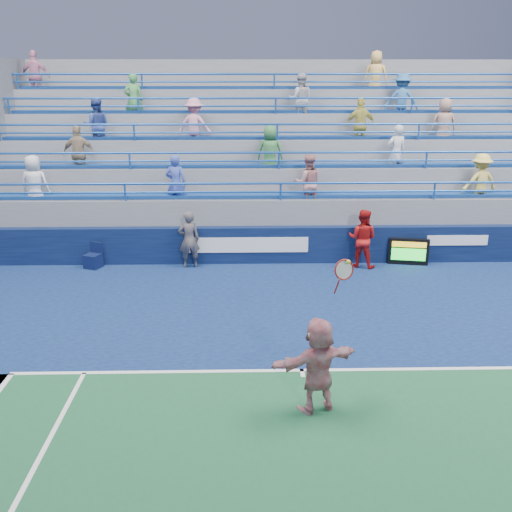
{
  "coord_description": "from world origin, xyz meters",
  "views": [
    {
      "loc": [
        -1.09,
        -9.58,
        5.4
      ],
      "look_at": [
        -0.81,
        2.5,
        1.5
      ],
      "focal_mm": 40.0,
      "sensor_mm": 36.0,
      "label": 1
    }
  ],
  "objects_px": {
    "serve_speed_board": "(408,252)",
    "tennis_player": "(318,365)",
    "line_judge": "(189,240)",
    "ball_girl": "(362,239)",
    "judge_chair": "(93,260)"
  },
  "relations": [
    {
      "from": "serve_speed_board",
      "to": "tennis_player",
      "type": "xyz_separation_m",
      "value": [
        -3.62,
        -7.49,
        0.43
      ]
    },
    {
      "from": "line_judge",
      "to": "ball_girl",
      "type": "relative_size",
      "value": 0.98
    },
    {
      "from": "judge_chair",
      "to": "tennis_player",
      "type": "height_order",
      "value": "tennis_player"
    },
    {
      "from": "judge_chair",
      "to": "tennis_player",
      "type": "xyz_separation_m",
      "value": [
        5.56,
        -7.42,
        0.6
      ]
    },
    {
      "from": "judge_chair",
      "to": "ball_girl",
      "type": "height_order",
      "value": "ball_girl"
    },
    {
      "from": "tennis_player",
      "to": "line_judge",
      "type": "height_order",
      "value": "tennis_player"
    },
    {
      "from": "judge_chair",
      "to": "tennis_player",
      "type": "relative_size",
      "value": 0.28
    },
    {
      "from": "ball_girl",
      "to": "tennis_player",
      "type": "bearing_deg",
      "value": 97.76
    },
    {
      "from": "judge_chair",
      "to": "ball_girl",
      "type": "relative_size",
      "value": 0.43
    },
    {
      "from": "line_judge",
      "to": "tennis_player",
      "type": "bearing_deg",
      "value": 98.68
    },
    {
      "from": "tennis_player",
      "to": "ball_girl",
      "type": "relative_size",
      "value": 1.56
    },
    {
      "from": "serve_speed_board",
      "to": "line_judge",
      "type": "height_order",
      "value": "line_judge"
    },
    {
      "from": "judge_chair",
      "to": "line_judge",
      "type": "height_order",
      "value": "line_judge"
    },
    {
      "from": "tennis_player",
      "to": "ball_girl",
      "type": "xyz_separation_m",
      "value": [
        2.21,
        7.35,
        0.02
      ]
    },
    {
      "from": "serve_speed_board",
      "to": "line_judge",
      "type": "xyz_separation_m",
      "value": [
        -6.39,
        -0.08,
        0.43
      ]
    }
  ]
}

